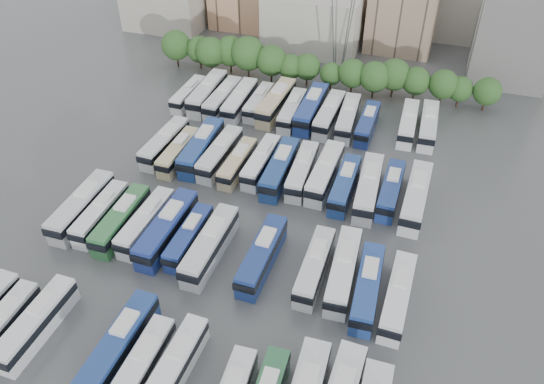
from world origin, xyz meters
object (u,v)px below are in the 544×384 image
(bus_r1_s0, at_px, (82,206))
(bus_r2_s3, at_px, (201,147))
(bus_r3_s3, at_px, (240,100))
(bus_r3_s1, at_px, (207,93))
(bus_r2_s7, at_px, (280,168))
(bus_r3_s0, at_px, (189,94))
(bus_r3_s4, at_px, (259,102))
(bus_r3_s8, at_px, (329,114))
(bus_r0_s5, at_px, (120,345))
(bus_r2_s1, at_px, (165,143))
(bus_r1_s10, at_px, (315,266))
(bus_r3_s9, at_px, (348,118))
(bus_r1_s2, at_px, (121,219))
(bus_r3_s10, at_px, (367,123))
(bus_r1_s3, at_px, (146,222))
(bus_r1_s8, at_px, (262,255))
(bus_r3_s12, at_px, (408,123))
(apartment_tower, at_px, (522,13))
(bus_r2_s12, at_px, (391,190))
(bus_r1_s6, at_px, (210,245))
(bus_r1_s12, at_px, (367,287))
(bus_r2_s11, at_px, (368,187))
(bus_r2_s13, at_px, (416,197))
(bus_r0_s7, at_px, (175,366))
(bus_r1_s5, at_px, (189,237))
(bus_r0_s6, at_px, (140,368))
(bus_r1_s11, at_px, (343,270))
(bus_r3_s2, at_px, (223,98))
(bus_r2_s6, at_px, (261,162))
(bus_r1_s4, at_px, (167,228))
(bus_r3_s7, at_px, (311,108))
(bus_r2_s10, at_px, (345,185))
(bus_r3_s5, at_px, (276,102))
(bus_r2_s8, at_px, (302,171))
(bus_r0_s2, at_px, (37,323))
(bus_r3_s13, at_px, (428,125))
(bus_r2_s2, at_px, (179,152))
(bus_r1_s1, at_px, (101,213))
(bus_r2_s4, at_px, (220,154))
(bus_r3_s6, at_px, (292,110))
(bus_r2_s9, at_px, (325,172))

(bus_r1_s0, height_order, bus_r2_s3, bus_r2_s3)
(bus_r3_s3, bearing_deg, bus_r3_s1, 173.97)
(bus_r2_s7, bearing_deg, bus_r3_s1, 136.31)
(bus_r3_s0, height_order, bus_r3_s4, bus_r3_s4)
(bus_r1_s0, relative_size, bus_r3_s8, 1.02)
(bus_r0_s5, bearing_deg, bus_r3_s4, 94.17)
(bus_r2_s1, bearing_deg, bus_r3_s8, 38.81)
(bus_r1_s10, relative_size, bus_r3_s9, 0.93)
(bus_r1_s2, xyz_separation_m, bus_r3_s10, (26.60, 34.52, -0.11))
(bus_r1_s3, bearing_deg, bus_r1_s0, -178.91)
(bus_r1_s8, xyz_separation_m, bus_r3_s12, (13.26, 37.02, -0.06))
(apartment_tower, bearing_deg, bus_r2_s12, -109.11)
(bus_r1_s6, distance_m, bus_r1_s12, 19.90)
(bus_r1_s0, relative_size, bus_r2_s11, 0.98)
(bus_r2_s11, height_order, bus_r2_s13, bus_r2_s13)
(bus_r0_s7, height_order, bus_r1_s5, bus_r0_s7)
(bus_r0_s6, bearing_deg, bus_r3_s0, 110.35)
(bus_r3_s10, bearing_deg, bus_r0_s7, -100.23)
(bus_r3_s0, bearing_deg, bus_r3_s8, 2.10)
(bus_r2_s12, relative_size, bus_r3_s12, 0.97)
(bus_r1_s6, relative_size, bus_r1_s11, 1.02)
(bus_r1_s0, bearing_deg, bus_r0_s7, -39.19)
(bus_r3_s4, bearing_deg, bus_r3_s10, -3.42)
(bus_r3_s2, bearing_deg, apartment_tower, 32.18)
(bus_r1_s6, height_order, bus_r2_s6, bus_r1_s6)
(bus_r1_s4, xyz_separation_m, bus_r3_s7, (9.78, 35.71, 0.08))
(bus_r1_s12, xyz_separation_m, bus_r3_s9, (-9.92, 36.49, 0.05))
(bus_r0_s5, bearing_deg, bus_r2_s10, 64.72)
(bus_r2_s11, relative_size, bus_r2_s13, 0.99)
(bus_r1_s5, bearing_deg, bus_r0_s6, -79.44)
(bus_r3_s0, bearing_deg, bus_r2_s13, -21.48)
(bus_r3_s3, bearing_deg, bus_r3_s5, 10.00)
(bus_r1_s5, relative_size, bus_r3_s1, 0.80)
(bus_r1_s8, distance_m, bus_r2_s8, 18.40)
(bus_r2_s3, relative_size, bus_r3_s3, 1.07)
(bus_r2_s10, bearing_deg, bus_r3_s1, 147.91)
(bus_r3_s4, bearing_deg, bus_r1_s6, -79.77)
(bus_r3_s5, bearing_deg, bus_r0_s2, -97.60)
(bus_r1_s6, bearing_deg, bus_r3_s13, 59.07)
(bus_r3_s10, bearing_deg, bus_r2_s2, -145.84)
(bus_r1_s0, xyz_separation_m, bus_r1_s1, (3.09, -0.28, -0.23))
(bus_r1_s10, height_order, bus_r2_s4, bus_r2_s4)
(bus_r2_s4, bearing_deg, bus_r3_s0, 130.59)
(apartment_tower, distance_m, bus_r2_s10, 53.18)
(bus_r1_s10, bearing_deg, apartment_tower, 70.34)
(bus_r1_s1, relative_size, bus_r3_s6, 0.97)
(bus_r1_s11, relative_size, bus_r2_s9, 0.97)
(bus_r2_s13, height_order, bus_r3_s10, bus_r2_s13)
(bus_r2_s6, bearing_deg, bus_r0_s5, -93.95)
(bus_r2_s9, relative_size, bus_r3_s0, 1.19)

